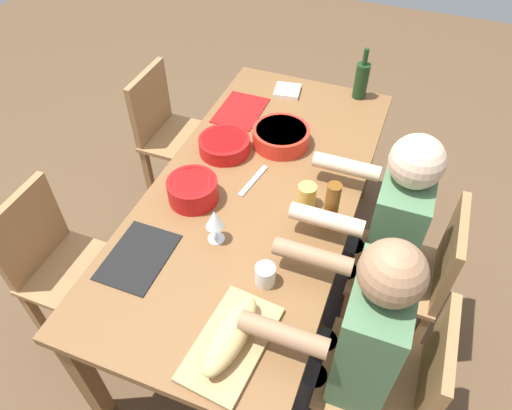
# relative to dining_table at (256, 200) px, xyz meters

# --- Properties ---
(ground_plane) EXTENTS (8.00, 8.00, 0.00)m
(ground_plane) POSITION_rel_dining_table_xyz_m (0.00, 0.00, -0.66)
(ground_plane) COLOR brown
(dining_table) EXTENTS (1.95, 0.91, 0.74)m
(dining_table) POSITION_rel_dining_table_xyz_m (0.00, 0.00, 0.00)
(dining_table) COLOR brown
(dining_table) RESTS_ON ground_plane
(chair_far_left) EXTENTS (0.40, 0.40, 0.85)m
(chair_far_left) POSITION_rel_dining_table_xyz_m (-0.54, 0.78, -0.18)
(chair_far_left) COLOR #9E7044
(chair_far_left) RESTS_ON ground_plane
(chair_far_right) EXTENTS (0.40, 0.40, 0.85)m
(chair_far_right) POSITION_rel_dining_table_xyz_m (0.54, 0.78, -0.18)
(chair_far_right) COLOR #9E7044
(chair_far_right) RESTS_ON ground_plane
(chair_near_center) EXTENTS (0.40, 0.40, 0.85)m
(chair_near_center) POSITION_rel_dining_table_xyz_m (0.00, -0.78, -0.18)
(chair_near_center) COLOR #9E7044
(chair_near_center) RESTS_ON ground_plane
(diner_near_center) EXTENTS (0.41, 0.53, 1.20)m
(diner_near_center) POSITION_rel_dining_table_xyz_m (0.00, -0.59, 0.04)
(diner_near_center) COLOR #2D2D38
(diner_near_center) RESTS_ON ground_plane
(chair_near_left) EXTENTS (0.40, 0.40, 0.85)m
(chair_near_left) POSITION_rel_dining_table_xyz_m (-0.54, -0.78, -0.18)
(chair_near_left) COLOR #9E7044
(chair_near_left) RESTS_ON ground_plane
(diner_near_left) EXTENTS (0.41, 0.53, 1.20)m
(diner_near_left) POSITION_rel_dining_table_xyz_m (-0.54, -0.59, 0.04)
(diner_near_left) COLOR #2D2D38
(diner_near_left) RESTS_ON ground_plane
(serving_bowl_greens) EXTENTS (0.28, 0.28, 0.09)m
(serving_bowl_greens) POSITION_rel_dining_table_xyz_m (0.35, -0.00, 0.13)
(serving_bowl_greens) COLOR red
(serving_bowl_greens) RESTS_ON dining_table
(serving_bowl_pasta) EXTENTS (0.22, 0.22, 0.11)m
(serving_bowl_pasta) POSITION_rel_dining_table_xyz_m (-0.16, 0.23, 0.14)
(serving_bowl_pasta) COLOR red
(serving_bowl_pasta) RESTS_ON dining_table
(serving_bowl_fruit) EXTENTS (0.25, 0.25, 0.08)m
(serving_bowl_fruit) POSITION_rel_dining_table_xyz_m (0.19, 0.24, 0.12)
(serving_bowl_fruit) COLOR red
(serving_bowl_fruit) RESTS_ON dining_table
(cutting_board) EXTENTS (0.42, 0.26, 0.02)m
(cutting_board) POSITION_rel_dining_table_xyz_m (-0.75, -0.20, 0.09)
(cutting_board) COLOR tan
(cutting_board) RESTS_ON dining_table
(bread_loaf) EXTENTS (0.33, 0.14, 0.09)m
(bread_loaf) POSITION_rel_dining_table_xyz_m (-0.75, -0.20, 0.14)
(bread_loaf) COLOR tan
(bread_loaf) RESTS_ON cutting_board
(wine_bottle) EXTENTS (0.08, 0.08, 0.29)m
(wine_bottle) POSITION_rel_dining_table_xyz_m (0.91, -0.27, 0.19)
(wine_bottle) COLOR #193819
(wine_bottle) RESTS_ON dining_table
(beer_bottle) EXTENTS (0.06, 0.06, 0.22)m
(beer_bottle) POSITION_rel_dining_table_xyz_m (-0.09, -0.36, 0.19)
(beer_bottle) COLOR brown
(beer_bottle) RESTS_ON dining_table
(wine_glass) EXTENTS (0.08, 0.08, 0.17)m
(wine_glass) POSITION_rel_dining_table_xyz_m (-0.34, 0.04, 0.20)
(wine_glass) COLOR silver
(wine_glass) RESTS_ON dining_table
(placemat_far_left) EXTENTS (0.32, 0.23, 0.01)m
(placemat_far_left) POSITION_rel_dining_table_xyz_m (-0.54, 0.30, 0.08)
(placemat_far_left) COLOR black
(placemat_far_left) RESTS_ON dining_table
(placemat_far_right) EXTENTS (0.32, 0.23, 0.01)m
(placemat_far_right) POSITION_rel_dining_table_xyz_m (0.54, 0.30, 0.08)
(placemat_far_right) COLOR maroon
(placemat_far_right) RESTS_ON dining_table
(cup_near_center) EXTENTS (0.08, 0.08, 0.11)m
(cup_near_center) POSITION_rel_dining_table_xyz_m (-0.02, -0.24, 0.13)
(cup_near_center) COLOR gold
(cup_near_center) RESTS_ON dining_table
(cup_near_left) EXTENTS (0.08, 0.08, 0.09)m
(cup_near_left) POSITION_rel_dining_table_xyz_m (-0.47, -0.22, 0.12)
(cup_near_left) COLOR white
(cup_near_left) RESTS_ON dining_table
(carving_knife) EXTENTS (0.23, 0.06, 0.01)m
(carving_knife) POSITION_rel_dining_table_xyz_m (0.04, 0.03, 0.08)
(carving_knife) COLOR silver
(carving_knife) RESTS_ON dining_table
(napkin_stack) EXTENTS (0.16, 0.16, 0.02)m
(napkin_stack) POSITION_rel_dining_table_xyz_m (0.80, 0.11, 0.09)
(napkin_stack) COLOR white
(napkin_stack) RESTS_ON dining_table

